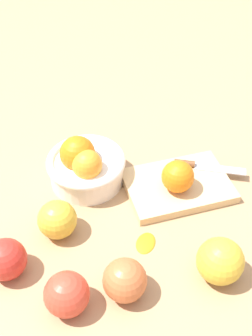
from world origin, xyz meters
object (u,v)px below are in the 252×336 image
Objects in this scene: bowl at (85,165)px; apple_front_right at (220,261)px; apple_front_left_3 at (67,294)px; apple_front_left at (125,280)px; apple_front_left_2 at (6,259)px; knife at (200,166)px; cutting_board at (178,186)px; apple_front_left_4 at (57,220)px; orange_on_board at (178,176)px.

apple_front_right is (0.24, -0.25, -0.00)m from bowl.
bowl is 0.30m from apple_front_left_3.
apple_front_left is at bearing -75.24° from bowl.
apple_front_left is at bearing -13.87° from apple_front_left_2.
apple_front_right reaches higher than knife.
apple_front_left_2 is at bearing -148.19° from knife.
cutting_board is 0.07m from knife.
apple_front_right reaches higher than apple_front_left_4.
apple_front_left_4 is at bearing -159.38° from orange_on_board.
orange_on_board reaches higher than apple_front_left_3.
bowl is at bearing 133.91° from apple_front_right.
apple_front_left_2 is 0.12m from apple_front_left_4.
apple_front_left_2 is at bearing -134.28° from apple_front_left_4.
apple_front_left_2 is 0.99× the size of apple_front_left_4.
knife is at bearing 48.82° from apple_front_left_3.
cutting_board is 0.27m from apple_front_left_4.
cutting_board is 0.05m from orange_on_board.
bowl reaches higher than knife.
apple_front_left_4 is (-0.30, -0.15, 0.01)m from knife.
apple_front_left and apple_front_left_3 have the same top height.
knife is 0.45m from apple_front_left_2.
apple_front_left_3 is at bearing -80.47° from apple_front_left_4.
apple_front_left_2 reaches higher than knife.
apple_front_left_4 is at bearing 131.83° from apple_front_left.
bowl is 0.15m from apple_front_left_4.
bowl is 2.49× the size of orange_on_board.
knife is 1.86× the size of apple_front_right.
bowl is at bearing 104.76° from apple_front_left.
apple_front_left is at bearing -121.37° from knife.
orange_on_board is 0.88× the size of apple_front_left_3.
apple_front_left_3 reaches higher than cutting_board.
knife is 0.33m from apple_front_left_4.
apple_front_left_4 is at bearing -109.45° from bowl.
knife is 2.08× the size of apple_front_left_2.
orange_on_board reaches higher than cutting_board.
apple_front_right is at bearing -78.59° from cutting_board.
cutting_board is at bearing 63.17° from apple_front_left.
orange_on_board is 0.26m from apple_front_left_4.
bowl is 0.34m from apple_front_right.
apple_front_left_4 is (-0.24, -0.11, 0.03)m from cutting_board.
apple_front_left is (-0.17, -0.03, -0.00)m from apple_front_right.
orange_on_board is at bearing -14.71° from bowl.
apple_front_left is at bearing -48.17° from apple_front_left_4.
cutting_board is 0.34m from apple_front_left_3.
apple_front_left_3 is (-0.21, -0.25, -0.01)m from orange_on_board.
knife is (0.25, 0.01, -0.02)m from bowl.
apple_front_right is at bearing -3.44° from apple_front_left_2.
orange_on_board is at bearing 20.62° from apple_front_left_4.
bowl is at bearing 85.64° from apple_front_left_3.
apple_front_left_2 is 0.13m from apple_front_left_3.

